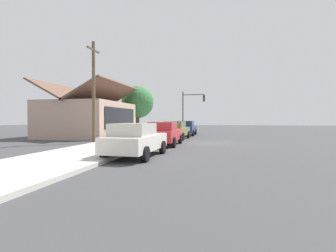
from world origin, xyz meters
name	(u,v)px	position (x,y,z in m)	size (l,w,h in m)	color
ground_plane	(206,143)	(0.00, 0.00, 0.00)	(120.00, 120.00, 0.00)	#424244
sidewalk_curb	(135,141)	(0.00, 5.60, 0.08)	(60.00, 4.20, 0.16)	beige
car_ivory	(136,140)	(-7.98, 2.89, 0.82)	(4.61, 2.20, 1.59)	silver
car_cherry	(164,133)	(-2.30, 2.73, 0.81)	(4.58, 2.00, 1.59)	red
car_olive	(176,130)	(3.29, 2.89, 0.81)	(4.41, 2.17, 1.59)	olive
car_navy	(186,128)	(9.09, 2.73, 0.82)	(4.71, 2.08, 1.59)	navy
storefront_building	(89,118)	(4.82, 11.98, 1.88)	(9.90, 6.98, 5.37)	tan
shade_tree	(138,102)	(11.70, 9.11, 3.89)	(4.00, 4.00, 5.91)	brown
traffic_light_main	(191,105)	(12.85, 2.54, 3.49)	(0.37, 2.79, 5.20)	#383833
utility_pole_wooden	(94,90)	(-1.68, 8.20, 3.93)	(1.80, 0.24, 7.50)	brown
fire_hydrant_red	(144,138)	(-2.08, 4.20, 0.50)	(0.22, 0.22, 0.71)	red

